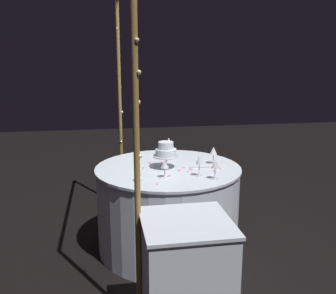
{
  "coord_description": "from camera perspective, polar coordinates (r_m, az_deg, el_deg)",
  "views": [
    {
      "loc": [
        -3.1,
        0.53,
        1.67
      ],
      "look_at": [
        0.0,
        0.0,
        0.93
      ],
      "focal_mm": 40.53,
      "sensor_mm": 36.0,
      "label": 1
    }
  ],
  "objects": [
    {
      "name": "rose_petal_0",
      "position": [
        3.14,
        3.04,
        -3.72
      ],
      "size": [
        0.04,
        0.03,
        0.0
      ],
      "primitive_type": "ellipsoid",
      "rotation": [
        0.0,
        0.0,
        5.64
      ],
      "color": "#EA6B84",
      "rests_on": "main_table"
    },
    {
      "name": "wine_glass_3",
      "position": [
        3.66,
        0.12,
        0.71
      ],
      "size": [
        0.06,
        0.06,
        0.17
      ],
      "color": "silver",
      "rests_on": "main_table"
    },
    {
      "name": "cake_knife",
      "position": [
        3.27,
        6.14,
        -3.04
      ],
      "size": [
        0.05,
        0.3,
        0.01
      ],
      "color": "silver",
      "rests_on": "main_table"
    },
    {
      "name": "decorative_arch",
      "position": [
        3.11,
        -6.52,
        9.43
      ],
      "size": [
        2.05,
        0.06,
        2.26
      ],
      "color": "olive",
      "rests_on": "ground"
    },
    {
      "name": "rose_petal_8",
      "position": [
        3.06,
        -4.2,
        -4.23
      ],
      "size": [
        0.03,
        0.03,
        0.0
      ],
      "primitive_type": "ellipsoid",
      "rotation": [
        0.0,
        0.0,
        0.46
      ],
      "color": "#EA6B84",
      "rests_on": "main_table"
    },
    {
      "name": "side_table",
      "position": [
        2.38,
        2.7,
        -19.47
      ],
      "size": [
        0.51,
        0.51,
        0.77
      ],
      "color": "silver",
      "rests_on": "ground"
    },
    {
      "name": "wine_glass_1",
      "position": [
        2.95,
        7.11,
        -2.69
      ],
      "size": [
        0.06,
        0.06,
        0.15
      ],
      "color": "silver",
      "rests_on": "main_table"
    },
    {
      "name": "rose_petal_10",
      "position": [
        2.84,
        -1.63,
        -5.59
      ],
      "size": [
        0.03,
        0.03,
        0.0
      ],
      "primitive_type": "ellipsoid",
      "rotation": [
        0.0,
        0.0,
        3.57
      ],
      "color": "#EA6B84",
      "rests_on": "main_table"
    },
    {
      "name": "rose_petal_6",
      "position": [
        3.4,
        -2.76,
        -2.38
      ],
      "size": [
        0.04,
        0.05,
        0.0
      ],
      "primitive_type": "ellipsoid",
      "rotation": [
        0.0,
        0.0,
        5.35
      ],
      "color": "#EA6B84",
      "rests_on": "main_table"
    },
    {
      "name": "wine_glass_4",
      "position": [
        2.87,
        -4.3,
        -3.27
      ],
      "size": [
        0.06,
        0.06,
        0.14
      ],
      "color": "silver",
      "rests_on": "main_table"
    },
    {
      "name": "ground_plane",
      "position": [
        3.56,
        0.0,
        -14.74
      ],
      "size": [
        12.0,
        12.0,
        0.0
      ],
      "primitive_type": "plane",
      "color": "black"
    },
    {
      "name": "rose_petal_1",
      "position": [
        3.25,
        -3.87,
        -3.15
      ],
      "size": [
        0.04,
        0.04,
        0.0
      ],
      "primitive_type": "ellipsoid",
      "rotation": [
        0.0,
        0.0,
        2.12
      ],
      "color": "#EA6B84",
      "rests_on": "main_table"
    },
    {
      "name": "rose_petal_7",
      "position": [
        3.81,
        -1.66,
        -0.66
      ],
      "size": [
        0.04,
        0.03,
        0.0
      ],
      "primitive_type": "ellipsoid",
      "rotation": [
        0.0,
        0.0,
        2.59
      ],
      "color": "#EA6B84",
      "rests_on": "main_table"
    },
    {
      "name": "rose_petal_5",
      "position": [
        3.25,
        7.92,
        -3.24
      ],
      "size": [
        0.03,
        0.03,
        0.0
      ],
      "primitive_type": "ellipsoid",
      "rotation": [
        0.0,
        0.0,
        0.44
      ],
      "color": "#EA6B84",
      "rests_on": "main_table"
    },
    {
      "name": "main_table",
      "position": [
        3.4,
        0.0,
        -9.12
      ],
      "size": [
        1.26,
        1.26,
        0.75
      ],
      "color": "silver",
      "rests_on": "ground"
    },
    {
      "name": "rose_petal_12",
      "position": [
        3.06,
        3.49,
        -4.19
      ],
      "size": [
        0.03,
        0.03,
        0.0
      ],
      "primitive_type": "ellipsoid",
      "rotation": [
        0.0,
        0.0,
        3.24
      ],
      "color": "#EA6B84",
      "rests_on": "main_table"
    },
    {
      "name": "rose_petal_2",
      "position": [
        3.43,
        -1.17,
        -2.24
      ],
      "size": [
        0.02,
        0.03,
        0.0
      ],
      "primitive_type": "ellipsoid",
      "rotation": [
        0.0,
        0.0,
        4.55
      ],
      "color": "#EA6B84",
      "rests_on": "main_table"
    },
    {
      "name": "rose_petal_3",
      "position": [
        3.18,
        1.7,
        -3.52
      ],
      "size": [
        0.05,
        0.05,
        0.0
      ],
      "primitive_type": "ellipsoid",
      "rotation": [
        0.0,
        0.0,
        2.16
      ],
      "color": "#EA6B84",
      "rests_on": "main_table"
    },
    {
      "name": "wine_glass_0",
      "position": [
        3.01,
        4.73,
        -2.12
      ],
      "size": [
        0.06,
        0.06,
        0.17
      ],
      "color": "silver",
      "rests_on": "main_table"
    },
    {
      "name": "wine_glass_5",
      "position": [
        3.38,
        6.85,
        -0.63
      ],
      "size": [
        0.07,
        0.07,
        0.15
      ],
      "color": "silver",
      "rests_on": "main_table"
    },
    {
      "name": "rose_petal_13",
      "position": [
        3.25,
        2.39,
        -3.13
      ],
      "size": [
        0.03,
        0.04,
        0.0
      ],
      "primitive_type": "ellipsoid",
      "rotation": [
        0.0,
        0.0,
        1.39
      ],
      "color": "#EA6B84",
      "rests_on": "main_table"
    },
    {
      "name": "wine_glass_2",
      "position": [
        2.96,
        -0.5,
        -2.73
      ],
      "size": [
        0.07,
        0.07,
        0.14
      ],
      "color": "silver",
      "rests_on": "main_table"
    },
    {
      "name": "rose_petal_9",
      "position": [
        3.21,
        3.45,
        -3.36
      ],
      "size": [
        0.04,
        0.05,
        0.0
      ],
      "primitive_type": "ellipsoid",
      "rotation": [
        0.0,
        0.0,
        0.99
      ],
      "color": "#EA6B84",
      "rests_on": "main_table"
    },
    {
      "name": "rose_petal_14",
      "position": [
        3.4,
        -4.39,
        -2.41
      ],
      "size": [
        0.03,
        0.03,
        0.0
      ],
      "primitive_type": "ellipsoid",
      "rotation": [
        0.0,
        0.0,
        0.48
      ],
      "color": "#EA6B84",
      "rests_on": "main_table"
    },
    {
      "name": "rose_petal_11",
      "position": [
        3.19,
        6.9,
        -3.52
      ],
      "size": [
        0.03,
        0.02,
        0.0
      ],
      "primitive_type": "ellipsoid",
      "rotation": [
        0.0,
        0.0,
        6.19
      ],
      "color": "#EA6B84",
      "rests_on": "main_table"
    },
    {
      "name": "rose_petal_15",
      "position": [
        3.03,
        0.2,
        -4.34
      ],
      "size": [
        0.04,
        0.03,
        0.0
      ],
      "primitive_type": "ellipsoid",
      "rotation": [
        0.0,
        0.0,
        2.91
      ],
      "color": "#EA6B84",
      "rests_on": "main_table"
    },
    {
      "name": "tiered_cake",
      "position": [
        3.22,
        -0.32,
        -0.66
      ],
      "size": [
        0.22,
        0.22,
        0.23
      ],
      "color": "silver",
      "rests_on": "main_table"
    },
    {
      "name": "rose_petal_4",
      "position": [
        3.43,
        -0.89,
        -2.25
      ],
      "size": [
        0.04,
        0.04,
        0.0
      ],
      "primitive_type": "ellipsoid",
      "rotation": [
        0.0,
        0.0,
        3.78
      ],
      "color": "#EA6B84",
      "rests_on": "main_table"
    }
  ]
}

